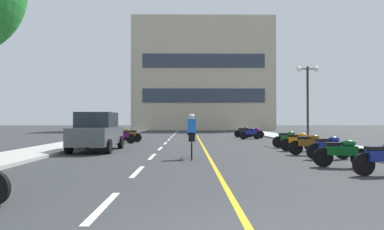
{
  "coord_description": "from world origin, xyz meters",
  "views": [
    {
      "loc": [
        -0.56,
        -3.93,
        1.46
      ],
      "look_at": [
        -0.33,
        17.65,
        1.77
      ],
      "focal_mm": 32.72,
      "sensor_mm": 36.0,
      "label": 1
    }
  ],
  "objects_px": {
    "motorcycle_4": "(309,144)",
    "motorcycle_11": "(244,132)",
    "parked_car_near": "(97,132)",
    "motorcycle_6": "(288,139)",
    "motorcycle_7": "(122,136)",
    "street_lamp_mid": "(308,86)",
    "motorcycle_8": "(130,135)",
    "motorcycle_10": "(254,132)",
    "motorcycle_3": "(329,147)",
    "motorcycle_9": "(250,133)",
    "motorcycle_1": "(383,158)",
    "cyclist_rider": "(192,135)",
    "motorcycle_5": "(299,141)",
    "motorcycle_2": "(342,152)"
  },
  "relations": [
    {
      "from": "motorcycle_8",
      "to": "motorcycle_6",
      "type": "bearing_deg",
      "value": -28.15
    },
    {
      "from": "motorcycle_4",
      "to": "motorcycle_9",
      "type": "xyz_separation_m",
      "value": [
        -0.35,
        11.85,
        0.0
      ]
    },
    {
      "from": "motorcycle_5",
      "to": "motorcycle_9",
      "type": "xyz_separation_m",
      "value": [
        -0.48,
        10.02,
        0.0
      ]
    },
    {
      "from": "motorcycle_4",
      "to": "motorcycle_6",
      "type": "distance_m",
      "value": 3.96
    },
    {
      "from": "motorcycle_10",
      "to": "motorcycle_11",
      "type": "relative_size",
      "value": 0.98
    },
    {
      "from": "motorcycle_4",
      "to": "motorcycle_10",
      "type": "height_order",
      "value": "same"
    },
    {
      "from": "motorcycle_1",
      "to": "motorcycle_3",
      "type": "height_order",
      "value": "same"
    },
    {
      "from": "parked_car_near",
      "to": "motorcycle_4",
      "type": "xyz_separation_m",
      "value": [
        9.34,
        -2.05,
        -0.44
      ]
    },
    {
      "from": "motorcycle_2",
      "to": "motorcycle_3",
      "type": "relative_size",
      "value": 0.99
    },
    {
      "from": "motorcycle_8",
      "to": "motorcycle_10",
      "type": "distance_m",
      "value": 10.29
    },
    {
      "from": "motorcycle_10",
      "to": "motorcycle_7",
      "type": "bearing_deg",
      "value": -145.68
    },
    {
      "from": "motorcycle_4",
      "to": "motorcycle_6",
      "type": "bearing_deg",
      "value": 86.62
    },
    {
      "from": "street_lamp_mid",
      "to": "motorcycle_10",
      "type": "height_order",
      "value": "street_lamp_mid"
    },
    {
      "from": "motorcycle_6",
      "to": "motorcycle_7",
      "type": "bearing_deg",
      "value": 161.22
    },
    {
      "from": "parked_car_near",
      "to": "motorcycle_5",
      "type": "distance_m",
      "value": 9.48
    },
    {
      "from": "motorcycle_4",
      "to": "motorcycle_7",
      "type": "bearing_deg",
      "value": 142.04
    },
    {
      "from": "motorcycle_4",
      "to": "motorcycle_7",
      "type": "height_order",
      "value": "same"
    },
    {
      "from": "motorcycle_7",
      "to": "street_lamp_mid",
      "type": "bearing_deg",
      "value": 3.6
    },
    {
      "from": "motorcycle_2",
      "to": "motorcycle_10",
      "type": "height_order",
      "value": "same"
    },
    {
      "from": "motorcycle_2",
      "to": "motorcycle_5",
      "type": "relative_size",
      "value": 0.99
    },
    {
      "from": "motorcycle_3",
      "to": "motorcycle_6",
      "type": "xyz_separation_m",
      "value": [
        0.06,
        5.54,
        0.0
      ]
    },
    {
      "from": "street_lamp_mid",
      "to": "cyclist_rider",
      "type": "bearing_deg",
      "value": -129.85
    },
    {
      "from": "motorcycle_10",
      "to": "street_lamp_mid",
      "type": "bearing_deg",
      "value": -66.76
    },
    {
      "from": "motorcycle_6",
      "to": "motorcycle_7",
      "type": "distance_m",
      "value": 9.91
    },
    {
      "from": "motorcycle_10",
      "to": "cyclist_rider",
      "type": "xyz_separation_m",
      "value": [
        -5.12,
        -14.7,
        0.41
      ]
    },
    {
      "from": "motorcycle_3",
      "to": "motorcycle_11",
      "type": "xyz_separation_m",
      "value": [
        -0.49,
        16.6,
        0.0
      ]
    },
    {
      "from": "motorcycle_4",
      "to": "motorcycle_11",
      "type": "relative_size",
      "value": 1.0
    },
    {
      "from": "parked_car_near",
      "to": "motorcycle_1",
      "type": "distance_m",
      "value": 11.99
    },
    {
      "from": "motorcycle_7",
      "to": "motorcycle_5",
      "type": "bearing_deg",
      "value": -29.78
    },
    {
      "from": "motorcycle_3",
      "to": "motorcycle_2",
      "type": "bearing_deg",
      "value": -102.46
    },
    {
      "from": "street_lamp_mid",
      "to": "motorcycle_4",
      "type": "bearing_deg",
      "value": -108.54
    },
    {
      "from": "motorcycle_7",
      "to": "cyclist_rider",
      "type": "xyz_separation_m",
      "value": [
        4.25,
        -8.3,
        0.41
      ]
    },
    {
      "from": "motorcycle_3",
      "to": "motorcycle_9",
      "type": "bearing_deg",
      "value": 92.25
    },
    {
      "from": "motorcycle_2",
      "to": "cyclist_rider",
      "type": "distance_m",
      "value": 5.31
    },
    {
      "from": "street_lamp_mid",
      "to": "motorcycle_9",
      "type": "relative_size",
      "value": 2.87
    },
    {
      "from": "motorcycle_1",
      "to": "motorcycle_10",
      "type": "distance_m",
      "value": 18.86
    },
    {
      "from": "motorcycle_2",
      "to": "motorcycle_9",
      "type": "height_order",
      "value": "same"
    },
    {
      "from": "motorcycle_2",
      "to": "cyclist_rider",
      "type": "xyz_separation_m",
      "value": [
        -4.6,
        2.62,
        0.41
      ]
    },
    {
      "from": "motorcycle_4",
      "to": "cyclist_rider",
      "type": "relative_size",
      "value": 0.96
    },
    {
      "from": "motorcycle_4",
      "to": "parked_car_near",
      "type": "bearing_deg",
      "value": 167.6
    },
    {
      "from": "motorcycle_7",
      "to": "motorcycle_1",
      "type": "bearing_deg",
      "value": -53.42
    },
    {
      "from": "cyclist_rider",
      "to": "parked_car_near",
      "type": "bearing_deg",
      "value": 144.04
    },
    {
      "from": "parked_car_near",
      "to": "motorcycle_4",
      "type": "bearing_deg",
      "value": -12.4
    },
    {
      "from": "motorcycle_5",
      "to": "motorcycle_11",
      "type": "distance_m",
      "value": 13.19
    },
    {
      "from": "motorcycle_3",
      "to": "motorcycle_5",
      "type": "relative_size",
      "value": 1.0
    },
    {
      "from": "motorcycle_5",
      "to": "cyclist_rider",
      "type": "xyz_separation_m",
      "value": [
        -5.03,
        -2.99,
        0.41
      ]
    },
    {
      "from": "parked_car_near",
      "to": "motorcycle_1",
      "type": "xyz_separation_m",
      "value": [
        9.44,
        -7.38,
        -0.44
      ]
    },
    {
      "from": "motorcycle_1",
      "to": "motorcycle_3",
      "type": "xyz_separation_m",
      "value": [
        0.08,
        3.73,
        0.0
      ]
    },
    {
      "from": "motorcycle_3",
      "to": "motorcycle_4",
      "type": "xyz_separation_m",
      "value": [
        -0.18,
        1.59,
        0.0
      ]
    },
    {
      "from": "motorcycle_2",
      "to": "parked_car_near",
      "type": "bearing_deg",
      "value": 147.13
    }
  ]
}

